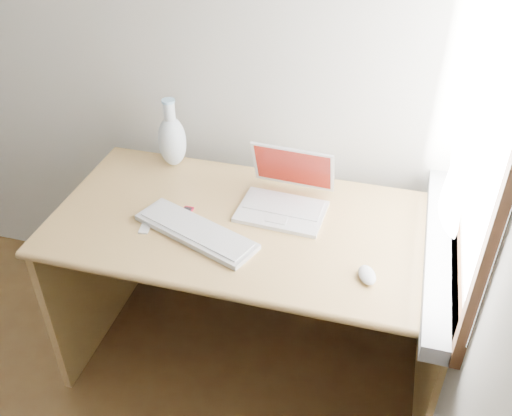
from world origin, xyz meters
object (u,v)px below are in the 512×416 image
(laptop, at_px, (284,196))
(external_keyboard, at_px, (196,231))
(desk, at_px, (258,254))
(vase, at_px, (172,139))

(laptop, distance_m, external_keyboard, 0.36)
(desk, distance_m, vase, 0.58)
(external_keyboard, distance_m, vase, 0.50)
(laptop, relative_size, external_keyboard, 0.67)
(external_keyboard, bearing_deg, vase, 142.14)
(laptop, xyz_separation_m, vase, (-0.51, 0.17, 0.07))
(desk, xyz_separation_m, external_keyboard, (-0.17, -0.20, 0.23))
(desk, distance_m, external_keyboard, 0.36)
(vase, bearing_deg, desk, -26.75)
(desk, relative_size, external_keyboard, 2.99)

